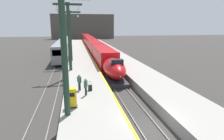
{
  "coord_description": "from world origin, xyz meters",
  "views": [
    {
      "loc": [
        -5.15,
        -12.01,
        7.54
      ],
      "look_at": [
        -0.46,
        12.07,
        1.8
      ],
      "focal_mm": 30.49,
      "sensor_mm": 36.0,
      "label": 1
    }
  ],
  "objects_px": {
    "passenger_near_edge": "(79,81)",
    "ticket_machine_yellow": "(72,98)",
    "station_column_mid": "(69,31)",
    "passenger_mid_platform": "(86,85)",
    "station_column_near": "(64,31)",
    "rolling_suitcase": "(90,88)",
    "station_column_far": "(70,31)",
    "highspeed_train_main": "(92,44)",
    "regional_train_adjacent": "(64,46)"
  },
  "relations": [
    {
      "from": "station_column_far",
      "to": "passenger_near_edge",
      "type": "xyz_separation_m",
      "value": [
        1.03,
        -17.5,
        -4.5
      ]
    },
    {
      "from": "station_column_near",
      "to": "station_column_mid",
      "type": "height_order",
      "value": "station_column_near"
    },
    {
      "from": "station_column_near",
      "to": "passenger_mid_platform",
      "type": "bearing_deg",
      "value": 67.95
    },
    {
      "from": "station_column_near",
      "to": "rolling_suitcase",
      "type": "distance_m",
      "value": 8.03
    },
    {
      "from": "highspeed_train_main",
      "to": "station_column_near",
      "type": "relative_size",
      "value": 7.51
    },
    {
      "from": "rolling_suitcase",
      "to": "ticket_machine_yellow",
      "type": "distance_m",
      "value": 4.19
    },
    {
      "from": "passenger_near_edge",
      "to": "ticket_machine_yellow",
      "type": "bearing_deg",
      "value": -99.42
    },
    {
      "from": "passenger_near_edge",
      "to": "station_column_mid",
      "type": "bearing_deg",
      "value": 96.18
    },
    {
      "from": "regional_train_adjacent",
      "to": "passenger_near_edge",
      "type": "bearing_deg",
      "value": -84.65
    },
    {
      "from": "station_column_near",
      "to": "rolling_suitcase",
      "type": "xyz_separation_m",
      "value": [
        2.04,
        5.11,
        -5.85
      ]
    },
    {
      "from": "regional_train_adjacent",
      "to": "passenger_mid_platform",
      "type": "height_order",
      "value": "regional_train_adjacent"
    },
    {
      "from": "regional_train_adjacent",
      "to": "passenger_mid_platform",
      "type": "distance_m",
      "value": 36.31
    },
    {
      "from": "regional_train_adjacent",
      "to": "passenger_near_edge",
      "type": "xyz_separation_m",
      "value": [
        3.23,
        -34.49,
        -0.09
      ]
    },
    {
      "from": "rolling_suitcase",
      "to": "ticket_machine_yellow",
      "type": "height_order",
      "value": "ticket_machine_yellow"
    },
    {
      "from": "station_column_mid",
      "to": "passenger_mid_platform",
      "type": "distance_m",
      "value": 12.2
    },
    {
      "from": "station_column_near",
      "to": "passenger_near_edge",
      "type": "distance_m",
      "value": 7.54
    },
    {
      "from": "station_column_mid",
      "to": "regional_train_adjacent",
      "type": "bearing_deg",
      "value": 95.03
    },
    {
      "from": "passenger_mid_platform",
      "to": "station_column_near",
      "type": "bearing_deg",
      "value": -112.05
    },
    {
      "from": "station_column_far",
      "to": "passenger_mid_platform",
      "type": "xyz_separation_m",
      "value": [
        1.59,
        -19.12,
        -4.5
      ]
    },
    {
      "from": "highspeed_train_main",
      "to": "rolling_suitcase",
      "type": "distance_m",
      "value": 40.03
    },
    {
      "from": "station_column_mid",
      "to": "passenger_near_edge",
      "type": "relative_size",
      "value": 5.7
    },
    {
      "from": "ticket_machine_yellow",
      "to": "highspeed_train_main",
      "type": "bearing_deg",
      "value": 82.75
    },
    {
      "from": "station_column_near",
      "to": "passenger_near_edge",
      "type": "height_order",
      "value": "station_column_near"
    },
    {
      "from": "regional_train_adjacent",
      "to": "rolling_suitcase",
      "type": "xyz_separation_m",
      "value": [
        4.3,
        -34.79,
        -0.77
      ]
    },
    {
      "from": "passenger_near_edge",
      "to": "passenger_mid_platform",
      "type": "xyz_separation_m",
      "value": [
        0.56,
        -1.62,
        0.0
      ]
    },
    {
      "from": "highspeed_train_main",
      "to": "passenger_mid_platform",
      "type": "xyz_separation_m",
      "value": [
        -4.31,
        -41.16,
        0.07
      ]
    },
    {
      "from": "regional_train_adjacent",
      "to": "ticket_machine_yellow",
      "type": "distance_m",
      "value": 38.67
    },
    {
      "from": "highspeed_train_main",
      "to": "regional_train_adjacent",
      "type": "height_order",
      "value": "regional_train_adjacent"
    },
    {
      "from": "station_column_near",
      "to": "rolling_suitcase",
      "type": "height_order",
      "value": "station_column_near"
    },
    {
      "from": "ticket_machine_yellow",
      "to": "regional_train_adjacent",
      "type": "bearing_deg",
      "value": 93.78
    },
    {
      "from": "station_column_near",
      "to": "passenger_mid_platform",
      "type": "relative_size",
      "value": 6.01
    },
    {
      "from": "station_column_near",
      "to": "station_column_mid",
      "type": "bearing_deg",
      "value": 90.2
    },
    {
      "from": "rolling_suitcase",
      "to": "passenger_mid_platform",
      "type": "bearing_deg",
      "value": -111.11
    },
    {
      "from": "station_column_near",
      "to": "ticket_machine_yellow",
      "type": "bearing_deg",
      "value": 77.28
    },
    {
      "from": "station_column_far",
      "to": "ticket_machine_yellow",
      "type": "distance_m",
      "value": 22.11
    },
    {
      "from": "highspeed_train_main",
      "to": "station_column_near",
      "type": "distance_m",
      "value": 45.63
    },
    {
      "from": "passenger_mid_platform",
      "to": "rolling_suitcase",
      "type": "height_order",
      "value": "passenger_mid_platform"
    },
    {
      "from": "regional_train_adjacent",
      "to": "station_column_mid",
      "type": "distance_m",
      "value": 25.52
    },
    {
      "from": "station_column_far",
      "to": "ticket_machine_yellow",
      "type": "xyz_separation_m",
      "value": [
        0.35,
        -21.59,
        -4.75
      ]
    },
    {
      "from": "station_column_near",
      "to": "ticket_machine_yellow",
      "type": "distance_m",
      "value": 5.58
    },
    {
      "from": "station_column_mid",
      "to": "station_column_far",
      "type": "relative_size",
      "value": 1.06
    },
    {
      "from": "station_column_far",
      "to": "ticket_machine_yellow",
      "type": "height_order",
      "value": "station_column_far"
    },
    {
      "from": "station_column_near",
      "to": "passenger_mid_platform",
      "type": "xyz_separation_m",
      "value": [
        1.53,
        3.79,
        -5.16
      ]
    },
    {
      "from": "passenger_mid_platform",
      "to": "station_column_mid",
      "type": "bearing_deg",
      "value": 98.12
    },
    {
      "from": "station_column_near",
      "to": "station_column_far",
      "type": "distance_m",
      "value": 22.92
    },
    {
      "from": "regional_train_adjacent",
      "to": "ticket_machine_yellow",
      "type": "bearing_deg",
      "value": -86.22
    },
    {
      "from": "station_column_near",
      "to": "regional_train_adjacent",
      "type": "bearing_deg",
      "value": 93.23
    },
    {
      "from": "rolling_suitcase",
      "to": "ticket_machine_yellow",
      "type": "bearing_deg",
      "value": -114.74
    },
    {
      "from": "highspeed_train_main",
      "to": "passenger_mid_platform",
      "type": "bearing_deg",
      "value": -95.98
    },
    {
      "from": "station_column_mid",
      "to": "passenger_near_edge",
      "type": "xyz_separation_m",
      "value": [
        1.03,
        -9.5,
        -4.77
      ]
    }
  ]
}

